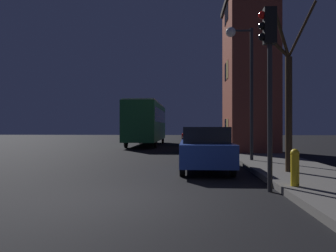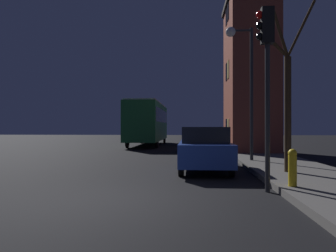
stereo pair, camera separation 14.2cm
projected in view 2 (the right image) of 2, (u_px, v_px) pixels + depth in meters
name	position (u px, v px, depth m)	size (l,w,h in m)	color
ground_plane	(119.00, 200.00, 7.24)	(120.00, 120.00, 0.00)	black
brick_building	(250.00, 74.00, 20.38)	(2.97, 5.25, 9.43)	brown
streetlamp	(243.00, 66.00, 14.25)	(1.19, 0.43, 5.82)	#28282B
traffic_light	(266.00, 60.00, 8.09)	(0.43, 0.24, 4.57)	#28282B
bare_tree	(287.00, 100.00, 10.42)	(1.36, 1.16, 5.21)	#382819
bus	(148.00, 120.00, 29.04)	(2.52, 11.33, 3.71)	#1E6B33
car_near_lane	(204.00, 148.00, 12.13)	(1.81, 4.75, 1.62)	navy
car_mid_lane	(197.00, 140.00, 20.06)	(1.72, 4.53, 1.60)	black
car_far_lane	(194.00, 136.00, 28.34)	(1.76, 4.40, 1.58)	#B21E19
fire_hydrant	(293.00, 167.00, 7.90)	(0.21, 0.21, 0.91)	gold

